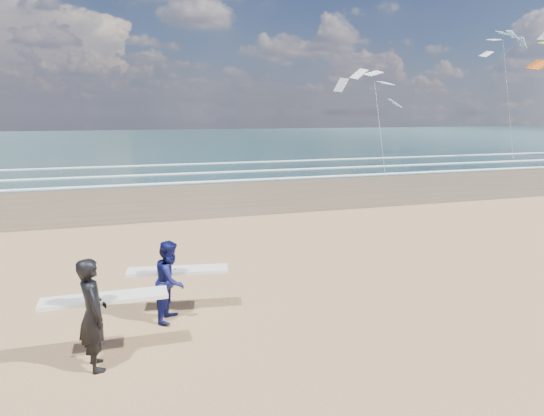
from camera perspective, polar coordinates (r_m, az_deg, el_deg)
name	(u,v)px	position (r m, az deg, el deg)	size (l,w,h in m)	color
wet_sand_strip	(456,182)	(33.52, 20.86, 2.89)	(220.00, 12.00, 0.01)	#4E4129
ocean	(244,139)	(82.63, -3.33, 8.10)	(220.00, 100.00, 0.02)	#193637
foam_breakers	(377,165)	(41.79, 12.20, 4.93)	(220.00, 11.70, 0.05)	white
surfer_near	(94,312)	(9.10, -20.20, -11.45)	(2.21, 1.04, 2.00)	black
surfer_far	(171,280)	(10.72, -11.78, -8.26)	(2.26, 1.33, 1.75)	#0C1045
kite_1	(378,109)	(37.41, 12.33, 11.32)	(5.66, 4.72, 8.45)	slate
kite_5	(507,84)	(55.69, 25.89, 13.03)	(5.53, 4.71, 13.48)	slate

